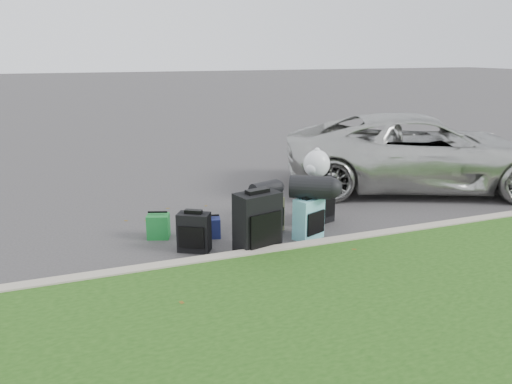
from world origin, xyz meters
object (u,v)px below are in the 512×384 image
object	(u,v)px
tote_green	(158,226)
suitcase_large_black_left	(257,223)
suitcase_olive	(270,214)
suitcase_teal	(309,219)
tote_navy	(211,228)
suitcase_small_black	(194,232)
suv	(420,152)
suitcase_large_black_right	(318,200)

from	to	relation	value
tote_green	suitcase_large_black_left	bearing A→B (deg)	-23.31
suitcase_olive	suitcase_teal	world-z (taller)	suitcase_teal
suitcase_large_black_left	tote_green	size ratio (longest dim) A/B	2.39
suitcase_olive	tote_navy	size ratio (longest dim) A/B	1.78
suitcase_small_black	tote_green	xyz separation A→B (m)	(-0.36, 0.65, -0.09)
suv	suitcase_olive	world-z (taller)	suv
suv	suitcase_large_black_left	size ratio (longest dim) A/B	6.23
suv	tote_navy	bearing A→B (deg)	127.44
tote_navy	suitcase_large_black_right	bearing A→B (deg)	14.96
suitcase_olive	tote_green	distance (m)	1.62
suitcase_olive	suitcase_teal	xyz separation A→B (m)	(0.39, -0.48, 0.04)
suitcase_teal	tote_navy	world-z (taller)	suitcase_teal
suitcase_small_black	suitcase_olive	distance (m)	1.28
suitcase_olive	tote_green	xyz separation A→B (m)	(-1.59, 0.30, -0.08)
suitcase_teal	tote_navy	size ratio (longest dim) A/B	2.06
suitcase_small_black	suitcase_large_black_left	bearing A→B (deg)	5.32
suv	suitcase_olive	xyz separation A→B (m)	(-3.61, -1.23, -0.46)
suv	suitcase_small_black	size ratio (longest dim) A/B	9.77
suv	suitcase_olive	size ratio (longest dim) A/B	10.04
suitcase_teal	suitcase_large_black_right	world-z (taller)	suitcase_large_black_right
suitcase_small_black	suitcase_olive	size ratio (longest dim) A/B	1.03
tote_green	suitcase_large_black_right	bearing A→B (deg)	14.13
suitcase_large_black_left	suitcase_olive	xyz separation A→B (m)	(0.47, 0.72, -0.16)
suitcase_small_black	tote_navy	distance (m)	0.55
suitcase_large_black_right	suitcase_olive	bearing A→B (deg)	170.57
suitcase_large_black_left	suitcase_olive	world-z (taller)	suitcase_large_black_left
suitcase_olive	tote_navy	bearing A→B (deg)	162.24
suitcase_olive	tote_navy	world-z (taller)	suitcase_olive
tote_green	suitcase_teal	bearing A→B (deg)	-2.67
suitcase_small_black	tote_navy	xyz separation A→B (m)	(0.34, 0.41, -0.12)
suv	suitcase_teal	world-z (taller)	suv
suitcase_small_black	suitcase_olive	world-z (taller)	suitcase_small_black
suitcase_large_black_left	tote_navy	size ratio (longest dim) A/B	2.87
suv	suitcase_teal	distance (m)	3.67
tote_navy	suitcase_large_black_left	bearing A→B (deg)	-48.04
suitcase_small_black	tote_navy	size ratio (longest dim) A/B	1.83
suv	suitcase_large_black_right	world-z (taller)	suv
suitcase_olive	suv	bearing A→B (deg)	4.26
suv	suitcase_large_black_left	distance (m)	4.53
suitcase_teal	tote_green	xyz separation A→B (m)	(-1.98, 0.78, -0.12)
suv	suitcase_teal	bearing A→B (deg)	140.74
suitcase_large_black_right	suitcase_teal	bearing A→B (deg)	-143.70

